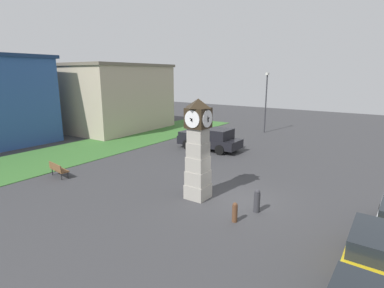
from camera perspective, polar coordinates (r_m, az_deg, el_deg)
The scene contains 11 objects.
ground_plane at distance 15.64m, azimuth 9.49°, elevation -10.51°, with size 83.92×83.92×0.00m, color #38383A.
clock_tower at distance 14.91m, azimuth 1.17°, elevation -1.15°, with size 1.38×1.29×5.09m.
bollard_near_tower at distance 13.32m, azimuth 8.16°, elevation -12.71°, with size 0.23×0.23×0.89m.
bollard_mid_row at distance 14.32m, azimuth 12.27°, elevation -10.48°, with size 0.29×0.29×1.11m.
car_near_tower at distance 11.50m, azimuth 32.10°, elevation -17.16°, with size 4.06×1.92×1.60m.
pickup_truck at distance 25.19m, azimuth 3.37°, elevation 1.00°, with size 2.27×5.33×1.85m.
bench at distance 20.31m, azimuth -24.16°, elevation -4.34°, with size 0.74×1.66×0.90m.
pedestrian_near_bench at distance 36.05m, azimuth -8.40°, elevation 4.52°, with size 0.40×0.24×1.58m.
street_lamp_near_road at distance 33.29m, azimuth 13.92°, elevation 8.41°, with size 0.50×0.24×6.38m.
storefront_low_left at distance 36.05m, azimuth -14.88°, elevation 8.67°, with size 11.78×9.95×7.34m.
grass_verge_far at distance 24.15m, azimuth -30.37°, elevation -3.60°, with size 50.35×6.71×0.04m, color #386B2D.
Camera 1 is at (-13.04, -5.98, 6.23)m, focal length 28.00 mm.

